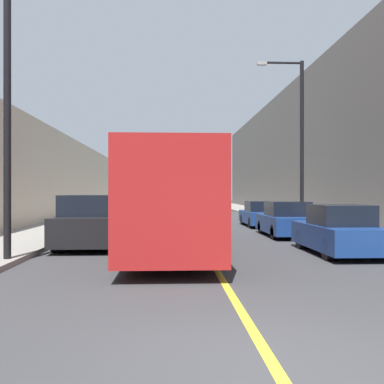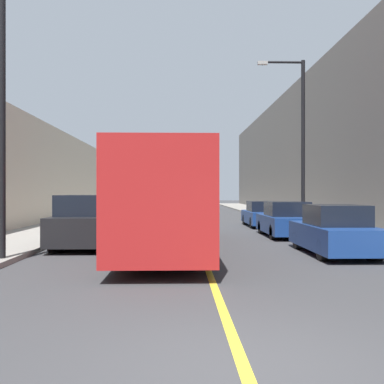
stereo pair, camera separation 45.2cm
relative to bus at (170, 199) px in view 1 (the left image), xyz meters
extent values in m
plane|color=#38383A|center=(1.17, -10.54, -1.73)|extent=(200.00, 200.00, 0.00)
cube|color=gray|center=(-5.85, 19.46, -1.66)|extent=(3.45, 72.00, 0.15)
cube|color=gray|center=(8.19, 19.46, -1.66)|extent=(3.45, 72.00, 0.15)
cube|color=beige|center=(-9.57, 19.46, 1.34)|extent=(4.00, 72.00, 6.16)
cube|color=#66605B|center=(11.91, 19.46, 3.74)|extent=(4.00, 72.00, 10.95)
cube|color=gold|center=(1.17, 19.46, -1.73)|extent=(0.16, 72.00, 0.01)
cube|color=#AD1E1E|center=(0.00, 0.01, 0.03)|extent=(2.59, 12.09, 2.90)
cube|color=black|center=(0.00, -6.01, 0.54)|extent=(2.20, 0.04, 1.31)
cylinder|color=black|center=(-1.01, -3.74, -1.21)|extent=(0.57, 1.05, 1.05)
cylinder|color=black|center=(1.01, -3.74, -1.21)|extent=(0.57, 1.05, 1.05)
cylinder|color=black|center=(-1.01, 3.75, -1.21)|extent=(0.57, 1.05, 1.05)
cylinder|color=black|center=(1.01, 3.75, -1.21)|extent=(0.57, 1.05, 1.05)
cube|color=black|center=(-2.81, 0.87, -1.06)|extent=(2.03, 4.96, 0.95)
cube|color=black|center=(-2.81, 0.62, -0.23)|extent=(1.79, 2.73, 0.71)
cube|color=black|center=(-2.81, -1.58, -0.89)|extent=(1.72, 0.04, 0.43)
cylinder|color=black|center=(-3.61, -0.67, -1.39)|extent=(0.45, 0.68, 0.68)
cylinder|color=black|center=(-2.02, -0.67, -1.39)|extent=(0.45, 0.68, 0.68)
cylinder|color=black|center=(-3.61, 2.41, -1.39)|extent=(0.45, 0.68, 0.68)
cylinder|color=black|center=(-2.02, 2.41, -1.39)|extent=(0.45, 0.68, 0.68)
cube|color=navy|center=(5.32, -1.48, -1.17)|extent=(1.80, 4.31, 0.75)
cube|color=black|center=(5.32, -1.69, -0.48)|extent=(1.58, 1.94, 0.64)
cube|color=black|center=(5.32, -3.60, -1.04)|extent=(1.53, 0.04, 0.34)
cylinder|color=black|center=(4.61, -2.81, -1.42)|extent=(0.40, 0.62, 0.62)
cylinder|color=black|center=(6.02, -2.81, -1.42)|extent=(0.40, 0.62, 0.62)
cylinder|color=black|center=(4.61, -0.14, -1.42)|extent=(0.40, 0.62, 0.62)
cylinder|color=black|center=(6.02, -0.14, -1.42)|extent=(0.40, 0.62, 0.62)
cube|color=navy|center=(5.14, 4.20, -1.18)|extent=(1.89, 4.35, 0.74)
cube|color=black|center=(5.14, 3.98, -0.50)|extent=(1.66, 1.96, 0.63)
cube|color=black|center=(5.14, 2.05, -1.05)|extent=(1.60, 0.04, 0.33)
cylinder|color=black|center=(4.40, 2.85, -1.42)|extent=(0.42, 0.62, 0.62)
cylinder|color=black|center=(5.87, 2.85, -1.42)|extent=(0.42, 0.62, 0.62)
cylinder|color=black|center=(4.40, 5.54, -1.42)|extent=(0.42, 0.62, 0.62)
cylinder|color=black|center=(5.87, 5.54, -1.42)|extent=(0.42, 0.62, 0.62)
cube|color=navy|center=(5.18, 9.96, -1.21)|extent=(1.83, 4.40, 0.68)
cube|color=black|center=(5.18, 9.74, -0.58)|extent=(1.61, 1.98, 0.58)
cube|color=black|center=(5.18, 7.79, -1.09)|extent=(1.55, 0.04, 0.31)
cylinder|color=black|center=(4.47, 8.59, -1.42)|extent=(0.40, 0.62, 0.62)
cylinder|color=black|center=(5.89, 8.59, -1.42)|extent=(0.40, 0.62, 0.62)
cylinder|color=black|center=(4.47, 11.32, -1.42)|extent=(0.40, 0.62, 0.62)
cylinder|color=black|center=(5.89, 11.32, -1.42)|extent=(0.40, 0.62, 0.62)
cylinder|color=black|center=(-4.42, -3.05, 2.63)|extent=(0.20, 0.20, 8.41)
cylinder|color=black|center=(6.76, 7.23, 2.69)|extent=(0.20, 0.20, 8.53)
cylinder|color=black|center=(5.72, 7.23, 6.85)|extent=(2.08, 0.12, 0.12)
cube|color=#999993|center=(4.68, 7.23, 6.80)|extent=(0.50, 0.24, 0.16)
camera|label=1|loc=(0.00, -15.46, 0.24)|focal=42.00mm
camera|label=2|loc=(0.45, -15.48, 0.24)|focal=42.00mm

